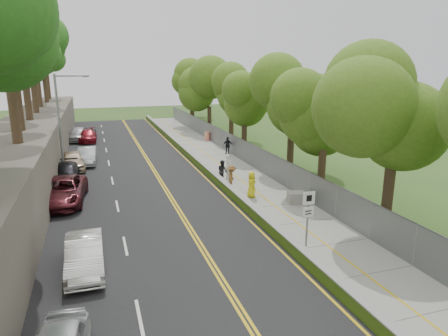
# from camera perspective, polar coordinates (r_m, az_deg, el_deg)

# --- Properties ---
(ground) EXTENTS (140.00, 140.00, 0.00)m
(ground) POSITION_cam_1_polar(r_m,az_deg,el_deg) (22.00, 5.31, -8.59)
(ground) COLOR #33511E
(ground) RESTS_ON ground
(road) EXTENTS (11.20, 66.00, 0.04)m
(road) POSITION_cam_1_polar(r_m,az_deg,el_deg) (34.72, -12.96, -0.23)
(road) COLOR black
(road) RESTS_ON ground
(sidewalk) EXTENTS (4.20, 66.00, 0.05)m
(sidewalk) POSITION_cam_1_polar(r_m,az_deg,el_deg) (36.23, -0.36, 0.76)
(sidewalk) COLOR gray
(sidewalk) RESTS_ON ground
(jersey_barrier) EXTENTS (0.42, 66.00, 0.60)m
(jersey_barrier) POSITION_cam_1_polar(r_m,az_deg,el_deg) (35.55, -3.90, 0.92)
(jersey_barrier) COLOR #7FD81C
(jersey_barrier) RESTS_ON ground
(rock_embankment) EXTENTS (5.00, 66.00, 4.00)m
(rock_embankment) POSITION_cam_1_polar(r_m,az_deg,el_deg) (34.58, -26.61, 1.91)
(rock_embankment) COLOR #595147
(rock_embankment) RESTS_ON ground
(chainlink_fence) EXTENTS (0.04, 66.00, 2.00)m
(chainlink_fence) POSITION_cam_1_polar(r_m,az_deg,el_deg) (36.69, 2.76, 2.48)
(chainlink_fence) COLOR slate
(chainlink_fence) RESTS_ON ground
(trees_embankment) EXTENTS (6.40, 66.00, 13.00)m
(trees_embankment) POSITION_cam_1_polar(r_m,az_deg,el_deg) (33.93, -27.41, 16.13)
(trees_embankment) COLOR #337B22
(trees_embankment) RESTS_ON rock_embankment
(trees_fenceside) EXTENTS (7.00, 66.00, 14.00)m
(trees_fenceside) POSITION_cam_1_polar(r_m,az_deg,el_deg) (36.84, 6.37, 11.88)
(trees_fenceside) COLOR #537D21
(trees_fenceside) RESTS_ON ground
(streetlight) EXTENTS (2.52, 0.22, 8.00)m
(streetlight) POSITION_cam_1_polar(r_m,az_deg,el_deg) (32.85, -22.11, 6.48)
(streetlight) COLOR gray
(streetlight) RESTS_ON ground
(signpost) EXTENTS (0.62, 0.09, 3.10)m
(signpost) POSITION_cam_1_polar(r_m,az_deg,el_deg) (19.23, 11.92, -6.02)
(signpost) COLOR gray
(signpost) RESTS_ON sidewalk
(construction_barrel) EXTENTS (0.62, 0.62, 1.02)m
(construction_barrel) POSITION_cam_1_polar(r_m,az_deg,el_deg) (46.94, -2.43, 4.56)
(construction_barrel) COLOR #F92B00
(construction_barrel) RESTS_ON sidewalk
(concrete_block) EXTENTS (1.23, 1.02, 0.72)m
(concrete_block) POSITION_cam_1_polar(r_m,az_deg,el_deg) (25.92, 10.29, -4.19)
(concrete_block) COLOR gray
(concrete_block) RESTS_ON sidewalk
(car_1) EXTENTS (1.53, 4.34, 1.43)m
(car_1) POSITION_cam_1_polar(r_m,az_deg,el_deg) (18.37, -19.28, -11.64)
(car_1) COLOR white
(car_1) RESTS_ON road
(car_2) EXTENTS (3.15, 5.99, 1.61)m
(car_2) POSITION_cam_1_polar(r_m,az_deg,el_deg) (27.41, -22.09, -3.06)
(car_2) COLOR #551B22
(car_2) RESTS_ON road
(car_3) EXTENTS (1.95, 4.65, 1.34)m
(car_3) POSITION_cam_1_polar(r_m,az_deg,el_deg) (32.51, -21.64, -0.62)
(car_3) COLOR black
(car_3) RESTS_ON road
(car_4) EXTENTS (2.19, 4.66, 1.54)m
(car_4) POSITION_cam_1_polar(r_m,az_deg,el_deg) (35.95, -20.81, 0.98)
(car_4) COLOR tan
(car_4) RESTS_ON road
(car_5) EXTENTS (1.71, 4.41, 1.43)m
(car_5) POSITION_cam_1_polar(r_m,az_deg,el_deg) (37.67, -18.96, 1.64)
(car_5) COLOR silver
(car_5) RESTS_ON road
(car_6) EXTENTS (2.33, 4.82, 1.32)m
(car_6) POSITION_cam_1_polar(r_m,az_deg,el_deg) (50.60, -19.09, 4.67)
(car_6) COLOR black
(car_6) RESTS_ON road
(car_7) EXTENTS (2.08, 4.78, 1.37)m
(car_7) POSITION_cam_1_polar(r_m,az_deg,el_deg) (48.85, -18.89, 4.39)
(car_7) COLOR maroon
(car_7) RESTS_ON road
(car_8) EXTENTS (2.16, 4.81, 1.60)m
(car_8) POSITION_cam_1_polar(r_m,az_deg,el_deg) (49.68, -20.12, 4.57)
(car_8) COLOR silver
(car_8) RESTS_ON road
(painter_0) EXTENTS (0.61, 0.88, 1.73)m
(painter_0) POSITION_cam_1_polar(r_m,az_deg,el_deg) (26.59, 3.94, -2.36)
(painter_0) COLOR yellow
(painter_0) RESTS_ON sidewalk
(painter_1) EXTENTS (0.48, 0.71, 1.91)m
(painter_1) POSITION_cam_1_polar(r_m,az_deg,el_deg) (30.97, 0.57, 0.26)
(painter_1) COLOR silver
(painter_1) RESTS_ON sidewalk
(painter_2) EXTENTS (0.83, 0.95, 1.66)m
(painter_2) POSITION_cam_1_polar(r_m,az_deg,el_deg) (30.07, -0.22, -0.41)
(painter_2) COLOR #222327
(painter_2) RESTS_ON sidewalk
(painter_3) EXTENTS (1.05, 1.30, 1.75)m
(painter_3) POSITION_cam_1_polar(r_m,az_deg,el_deg) (28.10, 1.12, -1.38)
(painter_3) COLOR brown
(painter_3) RESTS_ON sidewalk
(person_far) EXTENTS (1.07, 0.58, 1.73)m
(person_far) POSITION_cam_1_polar(r_m,az_deg,el_deg) (39.45, 0.53, 3.22)
(person_far) COLOR black
(person_far) RESTS_ON sidewalk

